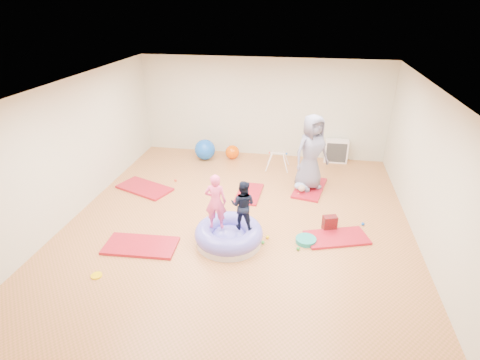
# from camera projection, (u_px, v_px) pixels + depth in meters

# --- Properties ---
(room) EXTENTS (7.01, 8.01, 2.81)m
(room) POSITION_uv_depth(u_px,v_px,m) (237.00, 163.00, 7.09)
(room) COLOR #C37447
(room) RESTS_ON ground
(gym_mat_front_left) EXTENTS (1.38, 0.75, 0.06)m
(gym_mat_front_left) POSITION_uv_depth(u_px,v_px,m) (141.00, 246.00, 7.03)
(gym_mat_front_left) COLOR #A81C2A
(gym_mat_front_left) RESTS_ON ground
(gym_mat_mid_left) EXTENTS (1.49, 1.12, 0.06)m
(gym_mat_mid_left) POSITION_uv_depth(u_px,v_px,m) (145.00, 188.00, 9.16)
(gym_mat_mid_left) COLOR #A81C2A
(gym_mat_mid_left) RESTS_ON ground
(gym_mat_center_back) EXTENTS (0.59, 1.10, 0.04)m
(gym_mat_center_back) POSITION_uv_depth(u_px,v_px,m) (249.00, 193.00, 8.92)
(gym_mat_center_back) COLOR #A81C2A
(gym_mat_center_back) RESTS_ON ground
(gym_mat_right) EXTENTS (1.32, 0.94, 0.05)m
(gym_mat_right) POSITION_uv_depth(u_px,v_px,m) (337.00, 238.00, 7.27)
(gym_mat_right) COLOR #A81C2A
(gym_mat_right) RESTS_ON ground
(gym_mat_rear_right) EXTENTS (0.88, 1.38, 0.05)m
(gym_mat_rear_right) POSITION_uv_depth(u_px,v_px,m) (310.00, 188.00, 9.17)
(gym_mat_rear_right) COLOR #A81C2A
(gym_mat_rear_right) RESTS_ON ground
(inflatable_cushion) EXTENTS (1.30, 1.30, 0.41)m
(inflatable_cushion) POSITION_uv_depth(u_px,v_px,m) (229.00, 235.00, 7.12)
(inflatable_cushion) COLOR silver
(inflatable_cushion) RESTS_ON ground
(child_pink) EXTENTS (0.42, 0.29, 1.09)m
(child_pink) POSITION_uv_depth(u_px,v_px,m) (216.00, 199.00, 6.80)
(child_pink) COLOR #F74D86
(child_pink) RESTS_ON inflatable_cushion
(child_navy) EXTENTS (0.51, 0.42, 0.97)m
(child_navy) POSITION_uv_depth(u_px,v_px,m) (243.00, 203.00, 6.82)
(child_navy) COLOR black
(child_navy) RESTS_ON inflatable_cushion
(adult_caregiver) EXTENTS (1.06, 0.99, 1.82)m
(adult_caregiver) POSITION_uv_depth(u_px,v_px,m) (311.00, 152.00, 8.76)
(adult_caregiver) COLOR slate
(adult_caregiver) RESTS_ON gym_mat_rear_right
(infant) EXTENTS (0.36, 0.36, 0.21)m
(infant) POSITION_uv_depth(u_px,v_px,m) (302.00, 186.00, 8.94)
(infant) COLOR #98AFD9
(infant) RESTS_ON gym_mat_rear_right
(ball_pit_balls) EXTENTS (4.54, 2.45, 0.07)m
(ball_pit_balls) POSITION_uv_depth(u_px,v_px,m) (263.00, 217.00, 7.94)
(ball_pit_balls) COLOR #E24730
(ball_pit_balls) RESTS_ON ground
(exercise_ball_blue) EXTENTS (0.59, 0.59, 0.59)m
(exercise_ball_blue) POSITION_uv_depth(u_px,v_px,m) (205.00, 150.00, 10.75)
(exercise_ball_blue) COLOR blue
(exercise_ball_blue) RESTS_ON ground
(exercise_ball_orange) EXTENTS (0.40, 0.40, 0.40)m
(exercise_ball_orange) POSITION_uv_depth(u_px,v_px,m) (232.00, 152.00, 10.84)
(exercise_ball_orange) COLOR #EB5000
(exercise_ball_orange) RESTS_ON ground
(infant_play_gym) EXTENTS (0.62, 0.58, 0.47)m
(infant_play_gym) POSITION_uv_depth(u_px,v_px,m) (278.00, 158.00, 10.13)
(infant_play_gym) COLOR white
(infant_play_gym) RESTS_ON ground
(cube_shelf) EXTENTS (0.64, 0.32, 0.64)m
(cube_shelf) POSITION_uv_depth(u_px,v_px,m) (336.00, 151.00, 10.59)
(cube_shelf) COLOR white
(cube_shelf) RESTS_ON ground
(balance_disc) EXTENTS (0.39, 0.39, 0.09)m
(balance_disc) POSITION_uv_depth(u_px,v_px,m) (306.00, 240.00, 7.16)
(balance_disc) COLOR teal
(balance_disc) RESTS_ON ground
(backpack) EXTENTS (0.31, 0.24, 0.31)m
(backpack) POSITION_uv_depth(u_px,v_px,m) (330.00, 223.00, 7.49)
(backpack) COLOR maroon
(backpack) RESTS_ON ground
(yellow_toy) EXTENTS (0.19, 0.19, 0.03)m
(yellow_toy) POSITION_uv_depth(u_px,v_px,m) (97.00, 276.00, 6.29)
(yellow_toy) COLOR #FFCE00
(yellow_toy) RESTS_ON ground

